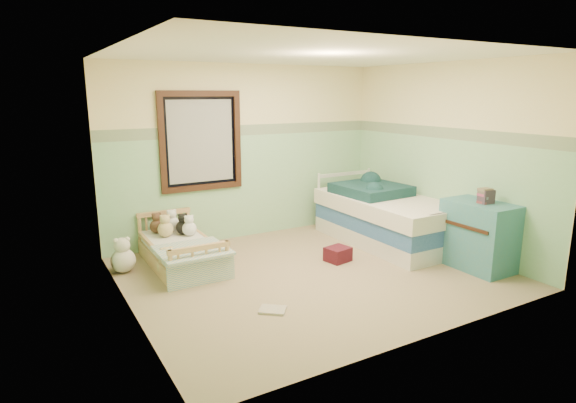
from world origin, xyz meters
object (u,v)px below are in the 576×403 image
dresser (478,235)px  plush_floor_tan (167,266)px  floor_book (273,310)px  twin_bed_frame (385,235)px  red_pillow (338,254)px  toddler_bed_frame (181,258)px  plush_floor_cream (123,261)px

dresser → plush_floor_tan: bearing=154.2°
dresser → floor_book: 2.77m
floor_book → twin_bed_frame: bearing=64.9°
plush_floor_tan → red_pillow: 2.11m
toddler_bed_frame → twin_bed_frame: twin_bed_frame is taller
toddler_bed_frame → plush_floor_tan: size_ratio=6.05×
plush_floor_cream → floor_book: (1.05, -1.82, -0.13)m
red_pillow → floor_book: size_ratio=1.13×
toddler_bed_frame → plush_floor_cream: (-0.68, 0.10, 0.05)m
dresser → toddler_bed_frame: bearing=148.5°
red_pillow → floor_book: bearing=-148.7°
plush_floor_cream → red_pillow: (2.45, -0.97, -0.05)m
plush_floor_cream → twin_bed_frame: bearing=-10.9°
toddler_bed_frame → twin_bed_frame: 2.88m
toddler_bed_frame → dresser: (3.11, -1.90, 0.32)m
twin_bed_frame → red_pillow: twin_bed_frame is taller
plush_floor_cream → floor_book: 2.10m
twin_bed_frame → dresser: size_ratio=2.52×
twin_bed_frame → dresser: dresser is taller
dresser → red_pillow: 1.72m
dresser → floor_book: dresser is taller
plush_floor_tan → floor_book: size_ratio=0.94×
twin_bed_frame → plush_floor_cream: bearing=169.1°
floor_book → dresser: bearing=35.8°
plush_floor_cream → twin_bed_frame: plush_floor_cream is taller
plush_floor_cream → plush_floor_tan: size_ratio=1.21×
floor_book → toddler_bed_frame: bearing=142.1°
twin_bed_frame → floor_book: bearing=-154.9°
plush_floor_cream → dresser: bearing=-27.9°
twin_bed_frame → dresser: bearing=-78.0°
plush_floor_cream → red_pillow: bearing=-21.5°
twin_bed_frame → red_pillow: 1.09m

